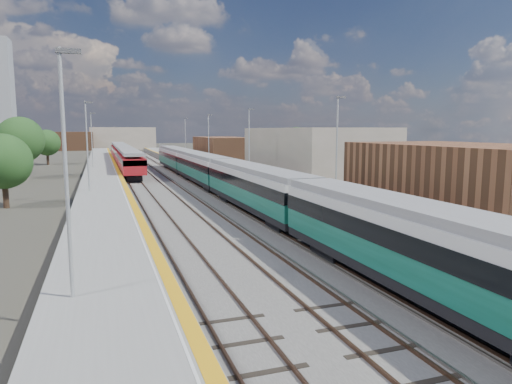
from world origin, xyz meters
TOP-DOWN VIEW (x-y plane):
  - ground at (0.00, 50.00)m, footprint 320.00×320.00m
  - ballast_bed at (-2.25, 52.50)m, footprint 10.50×155.00m
  - tracks at (-1.65, 54.18)m, footprint 8.96×160.00m
  - platform_right at (5.28, 52.49)m, footprint 4.70×155.00m
  - platform_left at (-9.05, 52.49)m, footprint 4.30×155.00m
  - buildings at (-18.12, 138.60)m, footprint 72.00×185.50m
  - green_train at (1.50, 34.13)m, footprint 2.67×74.36m
  - red_train at (-5.50, 73.90)m, footprint 2.68×54.49m
  - tree_a at (-16.43, 33.53)m, footprint 4.35×4.35m
  - tree_b at (-18.61, 57.27)m, footprint 5.77×5.77m
  - tree_c at (-18.05, 82.04)m, footprint 4.59×4.59m
  - tree_d at (19.39, 57.96)m, footprint 4.87×4.87m

SIDE VIEW (x-z plane):
  - ground at x=0.00m, z-range 0.00..0.00m
  - ballast_bed at x=-2.25m, z-range 0.00..0.06m
  - tracks at x=-1.65m, z-range 0.02..0.19m
  - platform_left at x=-9.05m, z-range -3.74..4.78m
  - platform_right at x=5.28m, z-range -3.72..4.80m
  - red_train at x=-5.50m, z-range 0.31..3.70m
  - green_train at x=1.50m, z-range 0.60..3.54m
  - tree_a at x=-16.43m, z-range 0.76..6.65m
  - tree_c at x=-18.05m, z-range 0.80..7.03m
  - tree_d at x=19.39m, z-range 0.85..7.45m
  - tree_b at x=-18.61m, z-range 1.02..8.83m
  - buildings at x=-18.12m, z-range -9.30..30.70m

